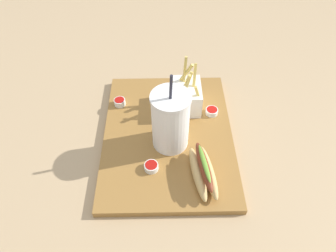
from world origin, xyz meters
The scene contains 8 objects.
ground_plane centered at (0.00, 0.00, -0.01)m, with size 2.40×2.40×0.02m, color tan.
food_tray centered at (0.00, 0.00, 0.01)m, with size 0.47×0.36×0.02m, color olive.
soda_cup centered at (0.03, 0.01, 0.10)m, with size 0.10×0.10×0.24m.
fries_basket centered at (-0.11, 0.06, 0.06)m, with size 0.11×0.08×0.15m.
hot_dog_1 centered at (0.14, 0.08, 0.04)m, with size 0.16×0.08×0.06m.
ketchup_cup_1 centered at (-0.12, -0.14, 0.03)m, with size 0.03×0.03×0.02m.
ketchup_cup_2 centered at (-0.07, 0.13, 0.03)m, with size 0.04×0.04×0.02m.
ketchup_cup_3 centered at (0.12, -0.04, 0.03)m, with size 0.04×0.04×0.02m.
Camera 1 is at (0.56, -0.01, 0.68)m, focal length 33.38 mm.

